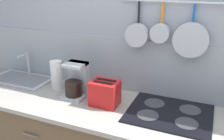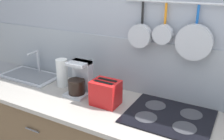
% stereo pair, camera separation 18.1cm
% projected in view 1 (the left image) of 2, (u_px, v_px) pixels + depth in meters
% --- Properties ---
extents(wall_back, '(7.20, 0.15, 2.60)m').
position_uv_depth(wall_back, '(157.00, 55.00, 2.03)').
color(wall_back, '#999EA8').
rests_on(wall_back, ground_plane).
extents(countertop, '(3.20, 0.66, 0.03)m').
position_uv_depth(countertop, '(143.00, 116.00, 1.84)').
color(countertop, '#A59E93').
rests_on(countertop, cabinet_base).
extents(sink_basin, '(0.59, 0.33, 0.24)m').
position_uv_depth(sink_basin, '(22.00, 78.00, 2.42)').
color(sink_basin, '#B7BABF').
rests_on(sink_basin, countertop).
extents(paper_towel_roll, '(0.10, 0.10, 0.26)m').
position_uv_depth(paper_towel_roll, '(57.00, 75.00, 2.20)').
color(paper_towel_roll, white).
rests_on(paper_towel_roll, countertop).
extents(coffee_maker, '(0.19, 0.21, 0.29)m').
position_uv_depth(coffee_maker, '(77.00, 82.00, 2.08)').
color(coffee_maker, '#B7BABF').
rests_on(coffee_maker, countertop).
extents(toaster, '(0.23, 0.17, 0.20)m').
position_uv_depth(toaster, '(105.00, 93.00, 1.93)').
color(toaster, red).
rests_on(toaster, countertop).
extents(cooktop, '(0.60, 0.49, 0.01)m').
position_uv_depth(cooktop, '(169.00, 113.00, 1.83)').
color(cooktop, black).
rests_on(cooktop, countertop).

